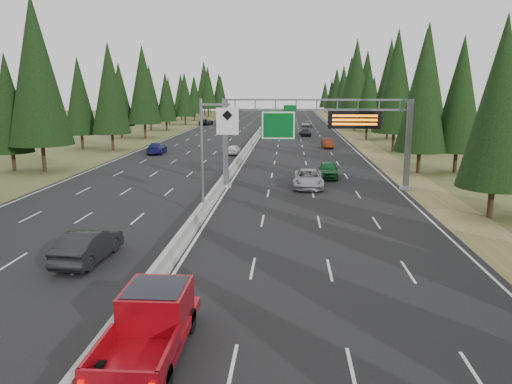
# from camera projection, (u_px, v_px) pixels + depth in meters

# --- Properties ---
(road) EXTENTS (32.00, 260.00, 0.08)m
(road) POSITION_uv_depth(u_px,v_px,m) (256.00, 139.00, 88.75)
(road) COLOR black
(road) RESTS_ON ground
(shoulder_right) EXTENTS (3.60, 260.00, 0.06)m
(shoulder_right) POSITION_uv_depth(u_px,v_px,m) (357.00, 139.00, 87.60)
(shoulder_right) COLOR olive
(shoulder_right) RESTS_ON ground
(shoulder_left) EXTENTS (3.60, 260.00, 0.06)m
(shoulder_left) POSITION_uv_depth(u_px,v_px,m) (157.00, 138.00, 89.91)
(shoulder_left) COLOR #4C5728
(shoulder_left) RESTS_ON ground
(median_barrier) EXTENTS (0.70, 260.00, 0.85)m
(median_barrier) POSITION_uv_depth(u_px,v_px,m) (256.00, 137.00, 88.67)
(median_barrier) COLOR #969791
(median_barrier) RESTS_ON road
(sign_gantry) EXTENTS (16.75, 0.98, 7.80)m
(sign_gantry) POSITION_uv_depth(u_px,v_px,m) (324.00, 130.00, 43.03)
(sign_gantry) COLOR slate
(sign_gantry) RESTS_ON road
(hov_sign_pole) EXTENTS (2.80, 0.50, 8.00)m
(hov_sign_pole) POSITION_uv_depth(u_px,v_px,m) (210.00, 148.00, 33.99)
(hov_sign_pole) COLOR slate
(hov_sign_pole) RESTS_ON road
(tree_row_right) EXTENTS (11.55, 238.49, 18.97)m
(tree_row_right) POSITION_uv_depth(u_px,v_px,m) (392.00, 87.00, 78.96)
(tree_row_right) COLOR black
(tree_row_right) RESTS_ON ground
(tree_row_left) EXTENTS (10.71, 238.13, 18.30)m
(tree_row_left) POSITION_uv_depth(u_px,v_px,m) (94.00, 87.00, 70.94)
(tree_row_left) COLOR black
(tree_row_left) RESTS_ON ground
(silver_minivan) EXTENTS (2.80, 5.79, 1.59)m
(silver_minivan) POSITION_uv_depth(u_px,v_px,m) (308.00, 179.00, 44.39)
(silver_minivan) COLOR #A1A0A5
(silver_minivan) RESTS_ON road
(red_pickup) EXTENTS (2.24, 6.27, 2.04)m
(red_pickup) POSITION_uv_depth(u_px,v_px,m) (153.00, 318.00, 16.60)
(red_pickup) COLOR black
(red_pickup) RESTS_ON road
(car_ahead_green) EXTENTS (2.20, 4.82, 1.60)m
(car_ahead_green) POSITION_uv_depth(u_px,v_px,m) (328.00, 170.00, 49.35)
(car_ahead_green) COLOR #155B26
(car_ahead_green) RESTS_ON road
(car_ahead_dkred) EXTENTS (1.69, 4.14, 1.33)m
(car_ahead_dkred) POSITION_uv_depth(u_px,v_px,m) (327.00, 144.00, 74.25)
(car_ahead_dkred) COLOR #60200D
(car_ahead_dkred) RESTS_ON road
(car_ahead_dkgrey) EXTENTS (2.32, 4.79, 1.34)m
(car_ahead_dkgrey) POSITION_uv_depth(u_px,v_px,m) (305.00, 132.00, 93.43)
(car_ahead_dkgrey) COLOR black
(car_ahead_dkgrey) RESTS_ON road
(car_ahead_white) EXTENTS (2.25, 4.67, 1.28)m
(car_ahead_white) POSITION_uv_depth(u_px,v_px,m) (307.00, 124.00, 117.08)
(car_ahead_white) COLOR #B9B9B9
(car_ahead_white) RESTS_ON road
(car_ahead_far) EXTENTS (1.75, 3.93, 1.31)m
(car_ahead_far) POSITION_uv_depth(u_px,v_px,m) (293.00, 117.00, 144.20)
(car_ahead_far) COLOR black
(car_ahead_far) RESTS_ON road
(car_onc_near) EXTENTS (2.07, 5.12, 1.65)m
(car_onc_near) POSITION_uv_depth(u_px,v_px,m) (88.00, 245.00, 25.33)
(car_onc_near) COLOR black
(car_onc_near) RESTS_ON road
(car_onc_blue) EXTENTS (2.47, 5.33, 1.51)m
(car_onc_blue) POSITION_uv_depth(u_px,v_px,m) (157.00, 148.00, 67.78)
(car_onc_blue) COLOR navy
(car_onc_blue) RESTS_ON road
(car_onc_white) EXTENTS (1.75, 3.91, 1.31)m
(car_onc_white) POSITION_uv_depth(u_px,v_px,m) (234.00, 150.00, 67.07)
(car_onc_white) COLOR silver
(car_onc_white) RESTS_ON road
(car_onc_far) EXTENTS (3.10, 5.83, 1.56)m
(car_onc_far) POSITION_uv_depth(u_px,v_px,m) (206.00, 122.00, 122.46)
(car_onc_far) COLOR black
(car_onc_far) RESTS_ON road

